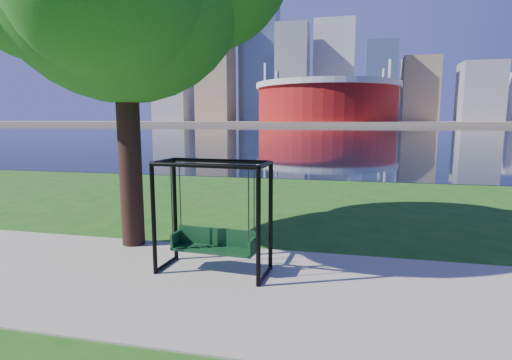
% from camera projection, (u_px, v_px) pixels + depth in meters
% --- Properties ---
extents(ground, '(900.00, 900.00, 0.00)m').
position_uv_depth(ground, '(245.00, 276.00, 7.16)').
color(ground, '#1E5114').
rests_on(ground, ground).
extents(path, '(120.00, 4.00, 0.03)m').
position_uv_depth(path, '(238.00, 287.00, 6.68)').
color(path, '#9E937F').
rests_on(path, ground).
extents(river, '(900.00, 180.00, 0.02)m').
position_uv_depth(river, '(340.00, 131.00, 105.57)').
color(river, black).
rests_on(river, ground).
extents(far_bank, '(900.00, 228.00, 2.00)m').
position_uv_depth(far_bank, '(344.00, 123.00, 302.25)').
color(far_bank, '#937F60').
rests_on(far_bank, ground).
extents(stadium, '(83.00, 83.00, 32.00)m').
position_uv_depth(stadium, '(327.00, 101.00, 233.96)').
color(stadium, maroon).
rests_on(stadium, far_bank).
extents(skyline, '(392.00, 66.00, 96.50)m').
position_uv_depth(skyline, '(340.00, 77.00, 310.93)').
color(skyline, gray).
rests_on(skyline, far_bank).
extents(swing, '(2.07, 1.01, 2.06)m').
position_uv_depth(swing, '(213.00, 220.00, 7.19)').
color(swing, black).
rests_on(swing, ground).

